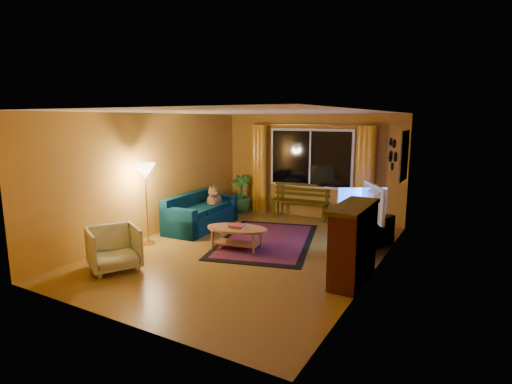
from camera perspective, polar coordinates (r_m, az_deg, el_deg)
The scene contains 22 objects.
floor at distance 7.40m, azimuth -1.15°, elevation -8.46°, with size 4.50×6.00×0.02m, color brown.
ceiling at distance 7.01m, azimuth -1.23°, elevation 11.43°, with size 4.50×6.00×0.02m, color white.
wall_back at distance 9.78m, azimuth 7.84°, elevation 3.64°, with size 4.50×0.02×2.50m, color #BB8129.
wall_left at distance 8.46m, azimuth -14.48°, elevation 2.37°, with size 0.02×6.00×2.50m, color #BB8129.
wall_right at distance 6.27m, azimuth 16.87°, elevation -0.45°, with size 0.02×6.00×2.50m, color #BB8129.
window at distance 9.70m, azimuth 7.73°, elevation 4.77°, with size 2.00×0.02×1.30m, color black.
curtain_rod at distance 9.62m, azimuth 7.75°, elevation 9.50°, with size 0.03×0.03×3.20m, color #BF8C3F.
curtain_left at distance 10.26m, azimuth 0.52°, elevation 3.31°, with size 0.36×0.36×2.24m, color orange.
curtain_right at distance 9.27m, azimuth 15.30°, elevation 2.18°, with size 0.36×0.36×2.24m, color orange.
bench at distance 9.79m, azimuth 6.23°, elevation -2.53°, with size 1.38×0.40×0.41m, color #342902.
potted_plant at distance 10.28m, azimuth -2.20°, elevation -0.25°, with size 0.55×0.55×0.97m, color #235B1E.
sofa at distance 8.89m, azimuth -7.80°, elevation -2.73°, with size 0.81×1.89×0.76m, color #052432.
dog at distance 9.14m, azimuth -5.98°, elevation -0.76°, with size 0.33×0.45×0.50m, color brown, non-canonical shape.
armchair at distance 6.81m, azimuth -19.65°, elevation -7.31°, with size 0.74×0.70×0.76m, color beige.
floor_lamp at distance 7.89m, azimuth -15.35°, elevation -1.66°, with size 0.26×0.26×1.57m, color #BF8C3F.
rug at distance 7.97m, azimuth 1.47°, elevation -6.93°, with size 1.76×2.77×0.02m, color maroon.
coffee_table at distance 7.42m, azimuth -2.73°, elevation -6.64°, with size 1.16×1.16×0.42m, color #A36A3F.
tv_console at distance 7.75m, azimuth 15.43°, elevation -5.75°, with size 0.45×1.34×0.56m, color black.
television at distance 7.61m, azimuth 15.65°, elevation -1.38°, with size 1.12×0.15×0.65m, color black.
fireplace at distance 6.11m, azimuth 13.75°, elevation -7.36°, with size 0.40×1.20×1.10m, color maroon.
mirror_cluster at distance 7.48m, azimuth 18.94°, elevation 5.36°, with size 0.06×0.60×0.56m, color black, non-canonical shape.
painting at distance 8.62m, azimuth 20.38°, elevation 4.86°, with size 0.04×0.76×0.96m, color orange.
Camera 1 is at (3.57, -6.03, 2.38)m, focal length 28.00 mm.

